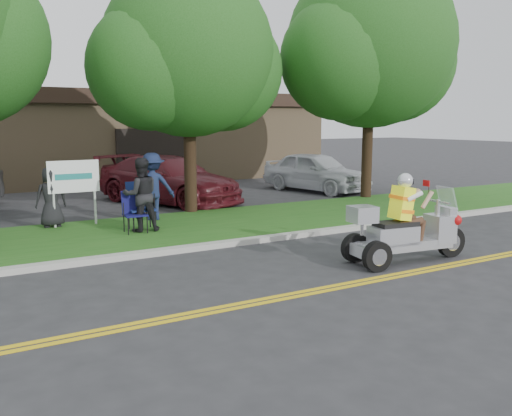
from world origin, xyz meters
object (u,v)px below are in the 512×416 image
parked_car_mid (179,180)px  parked_car_right (169,179)px  lawn_chair_b (134,209)px  spectator_adult_mid (141,195)px  parked_car_far_right (316,172)px  trike_scooter (404,231)px  lawn_chair_a (140,203)px

parked_car_mid → parked_car_right: 1.11m
lawn_chair_b → spectator_adult_mid: 0.38m
parked_car_mid → parked_car_far_right: parked_car_far_right is taller
trike_scooter → parked_car_far_right: trike_scooter is taller
lawn_chair_b → trike_scooter: bearing=-50.2°
lawn_chair_a → parked_car_right: parked_car_right is taller
lawn_chair_a → parked_car_mid: 6.07m
lawn_chair_a → parked_car_mid: bearing=62.8°
trike_scooter → lawn_chair_b: 6.26m
lawn_chair_a → spectator_adult_mid: 0.37m
trike_scooter → parked_car_right: (-1.13, 9.62, 0.18)m
trike_scooter → parked_car_far_right: (4.91, 9.60, 0.16)m
lawn_chair_b → parked_car_right: 5.34m
spectator_adult_mid → parked_car_right: 5.27m
lawn_chair_a → parked_car_right: bearing=64.8°
parked_car_right → parked_car_far_right: 6.04m
spectator_adult_mid → parked_car_right: size_ratio=0.32×
trike_scooter → lawn_chair_a: (-3.54, 5.25, 0.15)m
lawn_chair_a → lawn_chair_b: 0.38m
spectator_adult_mid → parked_car_right: spectator_adult_mid is taller
trike_scooter → parked_car_right: 9.69m
spectator_adult_mid → parked_car_far_right: 9.69m
lawn_chair_a → parked_car_mid: size_ratio=0.25×
lawn_chair_b → spectator_adult_mid: size_ratio=0.56×
lawn_chair_a → spectator_adult_mid: size_ratio=0.66×
lawn_chair_b → spectator_adult_mid: bearing=-0.7°
trike_scooter → lawn_chair_b: trike_scooter is taller
spectator_adult_mid → parked_car_far_right: bearing=-143.8°
trike_scooter → parked_car_far_right: bearing=70.6°
parked_car_mid → parked_car_right: (-0.70, -0.84, 0.15)m
trike_scooter → parked_car_far_right: 10.79m
trike_scooter → spectator_adult_mid: (-3.61, 4.97, 0.37)m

